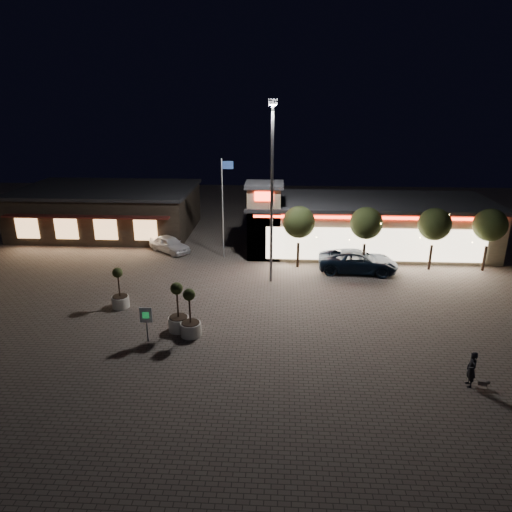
# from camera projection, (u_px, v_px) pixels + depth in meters

# --- Properties ---
(ground) EXTENTS (90.00, 90.00, 0.00)m
(ground) POSITION_uv_depth(u_px,v_px,m) (231.00, 335.00, 25.22)
(ground) COLOR #635850
(ground) RESTS_ON ground
(retail_building) EXTENTS (20.40, 8.40, 6.10)m
(retail_building) POSITION_uv_depth(u_px,v_px,m) (361.00, 224.00, 38.89)
(retail_building) COLOR tan
(retail_building) RESTS_ON ground
(restaurant_building) EXTENTS (16.40, 11.00, 4.30)m
(restaurant_building) POSITION_uv_depth(u_px,v_px,m) (109.00, 209.00, 44.07)
(restaurant_building) COLOR #382D23
(restaurant_building) RESTS_ON ground
(floodlight_pole) EXTENTS (0.60, 0.40, 12.38)m
(floodlight_pole) POSITION_uv_depth(u_px,v_px,m) (272.00, 183.00, 30.33)
(floodlight_pole) COLOR gray
(floodlight_pole) RESTS_ON ground
(flagpole) EXTENTS (0.95, 0.10, 8.00)m
(flagpole) POSITION_uv_depth(u_px,v_px,m) (224.00, 200.00, 36.00)
(flagpole) COLOR white
(flagpole) RESTS_ON ground
(string_tree_a) EXTENTS (2.42, 2.42, 4.79)m
(string_tree_a) POSITION_uv_depth(u_px,v_px,m) (299.00, 222.00, 34.19)
(string_tree_a) COLOR #332319
(string_tree_a) RESTS_ON ground
(string_tree_b) EXTENTS (2.42, 2.42, 4.79)m
(string_tree_b) POSITION_uv_depth(u_px,v_px,m) (366.00, 223.00, 33.93)
(string_tree_b) COLOR #332319
(string_tree_b) RESTS_ON ground
(string_tree_c) EXTENTS (2.42, 2.42, 4.79)m
(string_tree_c) POSITION_uv_depth(u_px,v_px,m) (435.00, 224.00, 33.66)
(string_tree_c) COLOR #332319
(string_tree_c) RESTS_ON ground
(string_tree_d) EXTENTS (2.42, 2.42, 4.79)m
(string_tree_d) POSITION_uv_depth(u_px,v_px,m) (490.00, 225.00, 33.45)
(string_tree_d) COLOR #332319
(string_tree_d) RESTS_ON ground
(pickup_truck) EXTENTS (6.08, 3.18, 1.63)m
(pickup_truck) POSITION_uv_depth(u_px,v_px,m) (358.00, 261.00, 34.17)
(pickup_truck) COLOR black
(pickup_truck) RESTS_ON ground
(white_sedan) EXTENTS (4.19, 3.77, 1.38)m
(white_sedan) POSITION_uv_depth(u_px,v_px,m) (169.00, 244.00, 38.54)
(white_sedan) COLOR white
(white_sedan) RESTS_ON ground
(pedestrian) EXTENTS (0.41, 0.62, 1.71)m
(pedestrian) POSITION_uv_depth(u_px,v_px,m) (471.00, 369.00, 20.57)
(pedestrian) COLOR black
(pedestrian) RESTS_ON ground
(dog) EXTENTS (0.51, 0.24, 0.27)m
(dog) POSITION_uv_depth(u_px,v_px,m) (484.00, 383.00, 20.59)
(dog) COLOR #59514C
(dog) RESTS_ON ground
(planter_left) EXTENTS (1.07, 1.07, 2.63)m
(planter_left) POSITION_uv_depth(u_px,v_px,m) (120.00, 295.00, 28.34)
(planter_left) COLOR beige
(planter_left) RESTS_ON ground
(planter_mid) EXTENTS (1.14, 1.14, 2.79)m
(planter_mid) POSITION_uv_depth(u_px,v_px,m) (190.00, 321.00, 24.94)
(planter_mid) COLOR beige
(planter_mid) RESTS_ON ground
(planter_right) EXTENTS (1.18, 1.18, 2.90)m
(planter_right) POSITION_uv_depth(u_px,v_px,m) (178.00, 316.00, 25.51)
(planter_right) COLOR beige
(planter_right) RESTS_ON ground
(valet_sign) EXTENTS (0.66, 0.10, 2.00)m
(valet_sign) POSITION_uv_depth(u_px,v_px,m) (146.00, 318.00, 24.15)
(valet_sign) COLOR gray
(valet_sign) RESTS_ON ground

